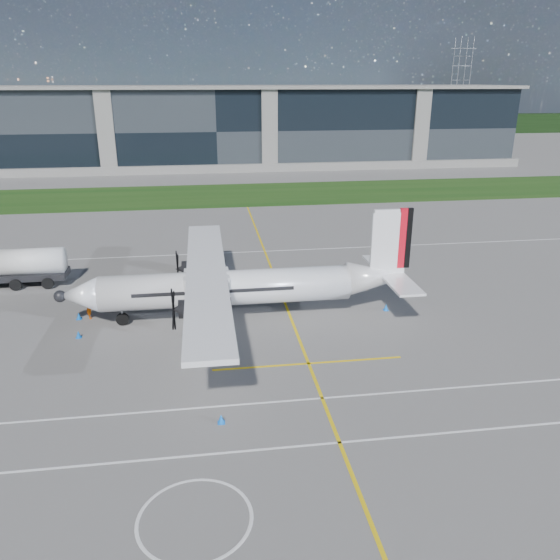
# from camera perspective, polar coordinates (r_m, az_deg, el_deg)

# --- Properties ---
(ground) EXTENTS (400.00, 400.00, 0.00)m
(ground) POSITION_cam_1_polar(r_m,az_deg,el_deg) (77.55, -5.71, 7.68)
(ground) COLOR #64625F
(ground) RESTS_ON ground
(grass_strip) EXTENTS (400.00, 18.00, 0.04)m
(grass_strip) POSITION_cam_1_polar(r_m,az_deg,el_deg) (85.37, -5.97, 8.84)
(grass_strip) COLOR #173C10
(grass_strip) RESTS_ON ground
(terminal_building) EXTENTS (120.00, 20.00, 15.00)m
(terminal_building) POSITION_cam_1_polar(r_m,az_deg,el_deg) (116.07, -6.82, 15.53)
(terminal_building) COLOR black
(terminal_building) RESTS_ON ground
(tree_line) EXTENTS (400.00, 6.00, 6.00)m
(tree_line) POSITION_cam_1_polar(r_m,az_deg,el_deg) (176.22, -7.35, 15.60)
(tree_line) COLOR black
(tree_line) RESTS_ON ground
(pylon_east) EXTENTS (9.00, 4.60, 30.00)m
(pylon_east) POSITION_cam_1_polar(r_m,az_deg,el_deg) (205.48, 18.29, 18.80)
(pylon_east) COLOR gray
(pylon_east) RESTS_ON ground
(yellow_taxiway_centerline) EXTENTS (0.20, 70.00, 0.01)m
(yellow_taxiway_centerline) POSITION_cam_1_polar(r_m,az_deg,el_deg) (49.00, -0.54, 0.28)
(yellow_taxiway_centerline) COLOR yellow
(yellow_taxiway_centerline) RESTS_ON ground
(white_lane_line) EXTENTS (90.00, 0.15, 0.01)m
(white_lane_line) POSITION_cam_1_polar(r_m,az_deg,el_deg) (27.52, -0.12, -17.15)
(white_lane_line) COLOR white
(white_lane_line) RESTS_ON ground
(turboprop_aircraft) EXTENTS (25.57, 26.52, 7.96)m
(turboprop_aircraft) POSITION_cam_1_polar(r_m,az_deg,el_deg) (39.39, -4.28, 1.30)
(turboprop_aircraft) COLOR white
(turboprop_aircraft) RESTS_ON ground
(fuel_tanker_truck) EXTENTS (8.62, 2.80, 3.23)m
(fuel_tanker_truck) POSITION_cam_1_polar(r_m,az_deg,el_deg) (51.96, -26.49, 1.15)
(fuel_tanker_truck) COLOR silver
(fuel_tanker_truck) RESTS_ON ground
(baggage_tug) EXTENTS (2.87, 1.72, 1.72)m
(baggage_tug) POSITION_cam_1_polar(r_m,az_deg,el_deg) (44.23, -16.11, -1.61)
(baggage_tug) COLOR white
(baggage_tug) RESTS_ON ground
(ground_crew_person) EXTENTS (0.75, 0.91, 1.94)m
(ground_crew_person) POSITION_cam_1_polar(r_m,az_deg,el_deg) (42.76, -19.35, -2.59)
(ground_crew_person) COLOR #F25907
(ground_crew_person) RESTS_ON ground
(safety_cone_nose_stbd) EXTENTS (0.36, 0.36, 0.50)m
(safety_cone_nose_stbd) POSITION_cam_1_polar(r_m,az_deg,el_deg) (43.12, -20.28, -3.55)
(safety_cone_nose_stbd) COLOR blue
(safety_cone_nose_stbd) RESTS_ON ground
(safety_cone_portwing) EXTENTS (0.36, 0.36, 0.50)m
(safety_cone_portwing) POSITION_cam_1_polar(r_m,az_deg,el_deg) (29.21, -6.17, -14.22)
(safety_cone_portwing) COLOR blue
(safety_cone_portwing) RESTS_ON ground
(safety_cone_stbdwing) EXTENTS (0.36, 0.36, 0.50)m
(safety_cone_stbdwing) POSITION_cam_1_polar(r_m,az_deg,el_deg) (52.99, -7.02, 1.97)
(safety_cone_stbdwing) COLOR blue
(safety_cone_stbdwing) RESTS_ON ground
(safety_cone_tail) EXTENTS (0.36, 0.36, 0.50)m
(safety_cone_tail) POSITION_cam_1_polar(r_m,az_deg,el_deg) (42.77, 11.01, -2.81)
(safety_cone_tail) COLOR blue
(safety_cone_tail) RESTS_ON ground
(safety_cone_nose_port) EXTENTS (0.36, 0.36, 0.50)m
(safety_cone_nose_port) POSITION_cam_1_polar(r_m,az_deg,el_deg) (40.14, -20.31, -5.34)
(safety_cone_nose_port) COLOR blue
(safety_cone_nose_port) RESTS_ON ground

